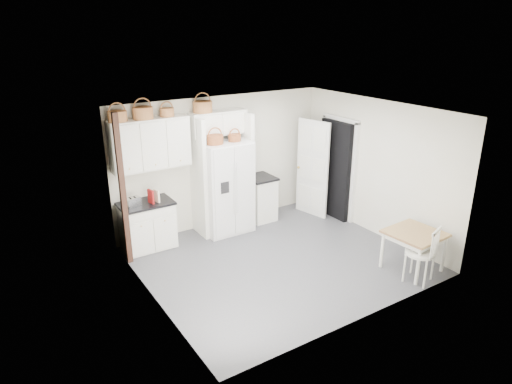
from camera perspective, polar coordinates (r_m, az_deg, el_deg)
floor at (r=8.06m, az=2.82°, el=-8.49°), size 4.50×4.50×0.00m
ceiling at (r=7.19m, az=3.17°, el=10.01°), size 4.50×4.50×0.00m
wall_back at (r=9.14m, az=-4.32°, el=3.83°), size 4.50×0.00×4.50m
wall_left at (r=6.56m, az=-13.26°, el=-3.41°), size 0.00×4.00×4.00m
wall_right at (r=8.96m, az=14.80°, el=2.87°), size 0.00×4.00×4.00m
refrigerator at (r=8.88m, az=-3.92°, el=0.65°), size 0.94×0.75×1.81m
base_cab_left at (r=8.55m, az=-13.39°, el=-4.17°), size 0.91×0.58×0.84m
base_cab_right at (r=9.52m, az=0.49°, el=-0.86°), size 0.51×0.61×0.89m
dining_table at (r=8.06m, az=19.01°, el=-6.96°), size 0.87×0.87×0.68m
windsor_chair at (r=7.68m, az=19.86°, el=-7.16°), size 0.60×0.58×0.99m
counter_left at (r=8.38m, az=-13.63°, el=-1.42°), size 0.95×0.61×0.04m
counter_right at (r=9.36m, az=0.50°, el=1.81°), size 0.55×0.65×0.04m
toaster at (r=8.19m, az=-15.15°, el=-1.26°), size 0.28×0.21×0.17m
cookbook_red at (r=8.28m, az=-13.01°, el=-0.56°), size 0.07×0.17×0.25m
cookbook_cream at (r=8.32m, az=-12.30°, el=-0.48°), size 0.06×0.16×0.23m
basket_upper_a at (r=7.99m, az=-16.93°, el=9.03°), size 0.32×0.32×0.18m
basket_upper_b at (r=8.11m, az=-13.95°, el=9.56°), size 0.35×0.35×0.21m
basket_upper_c at (r=8.26m, az=-11.07°, el=9.76°), size 0.25×0.25×0.15m
basket_bridge_a at (r=8.54m, az=-6.69°, el=10.52°), size 0.36×0.36×0.21m
basket_fridge_a at (r=8.40m, az=-5.15°, el=6.54°), size 0.32×0.32×0.17m
basket_fridge_b at (r=8.60m, az=-2.69°, el=6.79°), size 0.25×0.25×0.13m
upper_cabinet at (r=8.25m, az=-13.08°, el=5.88°), size 1.40×0.34×0.90m
bridge_cabinet at (r=8.73m, az=-4.79°, el=8.61°), size 1.12×0.34×0.45m
fridge_panel_left at (r=8.65m, az=-7.18°, el=1.72°), size 0.08×0.60×2.30m
fridge_panel_right at (r=9.11m, az=-1.40°, el=2.83°), size 0.08×0.60×2.30m
trim_post at (r=7.78m, az=-16.33°, el=0.09°), size 0.09×0.09×2.60m
doorway_void at (r=9.65m, az=9.98°, el=2.76°), size 0.18×0.85×2.05m
door_slab at (r=9.66m, az=7.07°, el=2.93°), size 0.21×0.79×2.05m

